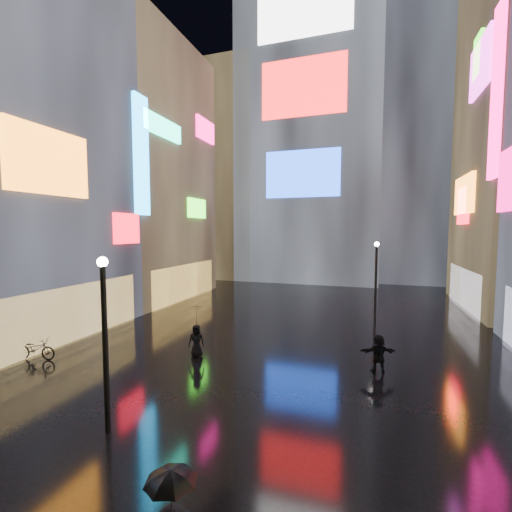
% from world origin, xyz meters
% --- Properties ---
extents(ground, '(140.00, 140.00, 0.00)m').
position_xyz_m(ground, '(0.00, 20.00, 0.00)').
color(ground, black).
rests_on(ground, ground).
extents(building_left_far, '(10.28, 12.00, 22.00)m').
position_xyz_m(building_left_far, '(-15.98, 26.00, 10.98)').
color(building_left_far, black).
rests_on(building_left_far, ground).
extents(tower_main, '(16.00, 14.20, 42.00)m').
position_xyz_m(tower_main, '(-3.00, 43.97, 21.01)').
color(tower_main, black).
rests_on(tower_main, ground).
extents(tower_flank_right, '(12.00, 12.00, 34.00)m').
position_xyz_m(tower_flank_right, '(9.00, 46.00, 17.00)').
color(tower_flank_right, black).
rests_on(tower_flank_right, ground).
extents(tower_flank_left, '(10.00, 10.00, 26.00)m').
position_xyz_m(tower_flank_left, '(-14.00, 42.00, 13.00)').
color(tower_flank_left, black).
rests_on(tower_flank_left, ground).
extents(lamp_near, '(0.30, 0.30, 5.20)m').
position_xyz_m(lamp_near, '(-3.25, 7.87, 2.94)').
color(lamp_near, black).
rests_on(lamp_near, ground).
extents(lamp_far, '(0.30, 0.30, 5.20)m').
position_xyz_m(lamp_far, '(4.45, 23.55, 2.94)').
color(lamp_far, black).
rests_on(lamp_far, ground).
extents(pedestrian_4, '(0.84, 0.64, 1.53)m').
position_xyz_m(pedestrian_4, '(-3.62, 14.04, 0.77)').
color(pedestrian_4, black).
rests_on(pedestrian_4, ground).
extents(pedestrian_5, '(1.56, 0.90, 1.60)m').
position_xyz_m(pedestrian_5, '(4.46, 14.91, 0.80)').
color(pedestrian_5, black).
rests_on(pedestrian_5, ground).
extents(umbrella_1, '(1.02, 1.02, 0.66)m').
position_xyz_m(umbrella_1, '(1.28, 4.15, 2.15)').
color(umbrella_1, black).
rests_on(umbrella_1, pedestrian_2).
extents(umbrella_2, '(1.38, 1.37, 0.95)m').
position_xyz_m(umbrella_2, '(-3.62, 14.04, 2.01)').
color(umbrella_2, black).
rests_on(umbrella_2, pedestrian_4).
extents(bicycle, '(2.01, 1.02, 1.01)m').
position_xyz_m(bicycle, '(-10.50, 11.42, 0.50)').
color(bicycle, black).
rests_on(bicycle, ground).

